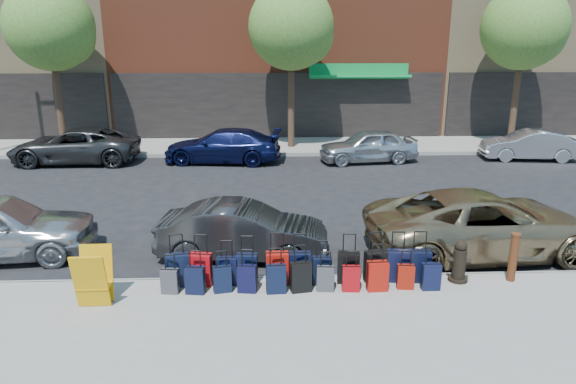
{
  "coord_description": "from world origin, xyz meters",
  "views": [
    {
      "loc": [
        -0.63,
        -14.26,
        4.84
      ],
      "look_at": [
        -0.1,
        -1.5,
        1.12
      ],
      "focal_mm": 32.0,
      "sensor_mm": 36.0,
      "label": 1
    }
  ],
  "objects_px": {
    "car_far_1": "(223,146)",
    "car_far_3": "(529,145)",
    "car_near_2": "(483,223)",
    "car_far_2": "(368,146)",
    "tree_left": "(53,29)",
    "car_near_1": "(243,231)",
    "suitcase_front_5": "(300,268)",
    "fire_hydrant": "(459,262)",
    "display_rack": "(94,278)",
    "bollard": "(513,257)",
    "tree_right": "(527,30)",
    "car_far_0": "(75,146)",
    "tree_center": "(294,29)"
  },
  "relations": [
    {
      "from": "car_near_2",
      "to": "car_far_2",
      "type": "relative_size",
      "value": 1.34
    },
    {
      "from": "bollard",
      "to": "car_far_2",
      "type": "height_order",
      "value": "car_far_2"
    },
    {
      "from": "tree_left",
      "to": "car_near_2",
      "type": "relative_size",
      "value": 1.34
    },
    {
      "from": "bollard",
      "to": "car_far_3",
      "type": "xyz_separation_m",
      "value": [
        6.23,
        11.73,
        -0.03
      ]
    },
    {
      "from": "bollard",
      "to": "car_near_1",
      "type": "distance_m",
      "value": 5.82
    },
    {
      "from": "bollard",
      "to": "car_near_1",
      "type": "relative_size",
      "value": 0.26
    },
    {
      "from": "tree_left",
      "to": "fire_hydrant",
      "type": "relative_size",
      "value": 8.24
    },
    {
      "from": "suitcase_front_5",
      "to": "car_near_1",
      "type": "relative_size",
      "value": 0.27
    },
    {
      "from": "display_rack",
      "to": "bollard",
      "type": "bearing_deg",
      "value": 3.43
    },
    {
      "from": "car_near_1",
      "to": "car_far_1",
      "type": "distance_m",
      "value": 10.1
    },
    {
      "from": "car_far_1",
      "to": "car_far_0",
      "type": "bearing_deg",
      "value": -85.04
    },
    {
      "from": "car_near_1",
      "to": "car_far_2",
      "type": "distance_m",
      "value": 10.94
    },
    {
      "from": "fire_hydrant",
      "to": "display_rack",
      "type": "height_order",
      "value": "display_rack"
    },
    {
      "from": "tree_center",
      "to": "car_near_2",
      "type": "height_order",
      "value": "tree_center"
    },
    {
      "from": "suitcase_front_5",
      "to": "car_near_1",
      "type": "distance_m",
      "value": 2.08
    },
    {
      "from": "tree_right",
      "to": "fire_hydrant",
      "type": "distance_m",
      "value": 17.05
    },
    {
      "from": "tree_left",
      "to": "car_near_1",
      "type": "xyz_separation_m",
      "value": [
        8.64,
        -12.58,
        -4.77
      ]
    },
    {
      "from": "suitcase_front_5",
      "to": "display_rack",
      "type": "height_order",
      "value": "display_rack"
    },
    {
      "from": "tree_right",
      "to": "fire_hydrant",
      "type": "height_order",
      "value": "tree_right"
    },
    {
      "from": "suitcase_front_5",
      "to": "car_far_3",
      "type": "xyz_separation_m",
      "value": [
        10.57,
        11.65,
        0.17
      ]
    },
    {
      "from": "car_near_1",
      "to": "tree_center",
      "type": "bearing_deg",
      "value": -1.92
    },
    {
      "from": "tree_center",
      "to": "car_near_2",
      "type": "xyz_separation_m",
      "value": [
        3.78,
        -12.59,
        -4.66
      ]
    },
    {
      "from": "tree_left",
      "to": "car_far_3",
      "type": "relative_size",
      "value": 1.86
    },
    {
      "from": "tree_right",
      "to": "display_rack",
      "type": "xyz_separation_m",
      "value": [
        -15.0,
        -15.0,
        -4.73
      ]
    },
    {
      "from": "tree_left",
      "to": "display_rack",
      "type": "height_order",
      "value": "tree_left"
    },
    {
      "from": "display_rack",
      "to": "car_near_2",
      "type": "distance_m",
      "value": 8.62
    },
    {
      "from": "car_near_2",
      "to": "car_far_2",
      "type": "bearing_deg",
      "value": -0.65
    },
    {
      "from": "tree_left",
      "to": "tree_center",
      "type": "relative_size",
      "value": 1.0
    },
    {
      "from": "fire_hydrant",
      "to": "car_far_1",
      "type": "height_order",
      "value": "car_far_1"
    },
    {
      "from": "tree_left",
      "to": "car_far_3",
      "type": "bearing_deg",
      "value": -7.3
    },
    {
      "from": "tree_left",
      "to": "car_far_3",
      "type": "xyz_separation_m",
      "value": [
        20.43,
        -2.62,
        -4.77
      ]
    },
    {
      "from": "car_far_1",
      "to": "car_far_3",
      "type": "xyz_separation_m",
      "value": [
        13.06,
        -0.05,
        -0.06
      ]
    },
    {
      "from": "car_near_2",
      "to": "tree_center",
      "type": "bearing_deg",
      "value": 11.24
    },
    {
      "from": "tree_right",
      "to": "car_far_2",
      "type": "bearing_deg",
      "value": -159.89
    },
    {
      "from": "display_rack",
      "to": "car_far_2",
      "type": "xyz_separation_m",
      "value": [
        7.45,
        12.24,
        0.01
      ]
    },
    {
      "from": "tree_center",
      "to": "car_far_1",
      "type": "bearing_deg",
      "value": -140.66
    },
    {
      "from": "suitcase_front_5",
      "to": "car_far_3",
      "type": "height_order",
      "value": "car_far_3"
    },
    {
      "from": "car_far_2",
      "to": "car_near_1",
      "type": "bearing_deg",
      "value": -33.27
    },
    {
      "from": "tree_left",
      "to": "suitcase_front_5",
      "type": "xyz_separation_m",
      "value": [
        9.86,
        -14.26,
        -4.94
      ]
    },
    {
      "from": "tree_left",
      "to": "car_near_2",
      "type": "distance_m",
      "value": 19.6
    },
    {
      "from": "tree_right",
      "to": "suitcase_front_5",
      "type": "relative_size",
      "value": 6.99
    },
    {
      "from": "car_near_1",
      "to": "car_far_2",
      "type": "bearing_deg",
      "value": -19.62
    },
    {
      "from": "display_rack",
      "to": "car_far_0",
      "type": "bearing_deg",
      "value": 109.69
    },
    {
      "from": "tree_left",
      "to": "bollard",
      "type": "relative_size",
      "value": 7.11
    },
    {
      "from": "car_far_3",
      "to": "tree_left",
      "type": "bearing_deg",
      "value": -90.41
    },
    {
      "from": "fire_hydrant",
      "to": "display_rack",
      "type": "distance_m",
      "value": 7.13
    },
    {
      "from": "tree_left",
      "to": "suitcase_front_5",
      "type": "relative_size",
      "value": 6.99
    },
    {
      "from": "car_near_2",
      "to": "bollard",
      "type": "bearing_deg",
      "value": 171.51
    },
    {
      "from": "suitcase_front_5",
      "to": "bollard",
      "type": "bearing_deg",
      "value": -1.59
    },
    {
      "from": "tree_left",
      "to": "car_near_2",
      "type": "height_order",
      "value": "tree_left"
    }
  ]
}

